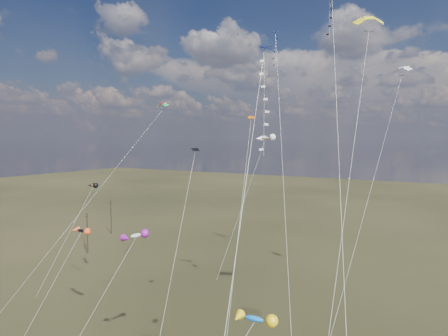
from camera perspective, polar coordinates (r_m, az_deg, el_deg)
The scene contains 15 objects.
utility_pole_near at distance 83.65m, azimuth -18.94°, elevation -8.70°, with size 1.40×0.20×8.00m.
utility_pole_far at distance 98.67m, azimuth -15.83°, elevation -6.66°, with size 1.40×0.20×8.00m.
diamond_black_high at distance 38.68m, azimuth 15.03°, elevation 19.62°, with size 9.35×25.47×38.39m.
diamond_navy_tall at distance 43.64m, azimuth 7.54°, elevation 13.33°, with size 9.59×17.35×34.34m.
diamond_black_mid at distance 39.64m, azimuth -6.00°, elevation -7.31°, with size 6.71×17.20×21.48m.
diamond_navy_right at distance 24.07m, azimuth 5.35°, elevation 6.85°, with size 5.20×18.67×28.27m.
diamond_orange_center at distance 45.93m, azimuth 2.90°, elevation -1.95°, with size 6.75×18.91×25.42m.
parafoil_yellow at distance 41.39m, azimuth 20.02°, elevation 19.33°, with size 3.01×20.80×34.33m.
parafoil_blue_white at distance 56.04m, azimuth 24.05°, elevation 12.74°, with size 5.34×21.06×31.95m.
parafoil_tricolor at distance 58.52m, azimuth -9.01°, elevation 8.83°, with size 14.16×18.12×28.03m.
novelty_black_orange at distance 52.23m, azimuth -19.77°, elevation -8.45°, with size 3.90×7.34×11.79m.
novelty_orange_black at distance 63.13m, azimuth -18.23°, elevation -2.44°, with size 5.15×8.72×15.94m.
novelty_white_purple at distance 40.03m, azimuth -12.53°, elevation -9.47°, with size 5.66×7.35×13.61m.
novelty_redwhite_stripe at distance 73.79m, azimuth 5.92°, elevation 4.25°, with size 4.26×16.11×23.25m.
novelty_blue_yellow at distance 22.30m, azimuth 4.17°, elevation -20.97°, with size 6.83×9.82×13.55m.
Camera 1 is at (23.88, -23.15, 22.59)m, focal length 32.00 mm.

